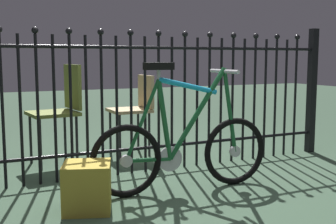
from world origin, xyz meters
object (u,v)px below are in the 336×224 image
chair_olive (62,104)px  display_crate (87,187)px  bicycle (183,147)px  chair_tan (136,105)px

chair_olive → display_crate: bearing=-95.4°
chair_olive → display_crate: (-0.12, -1.29, -0.39)m
bicycle → chair_olive: size_ratio=1.52×
bicycle → chair_olive: 1.34m
chair_olive → chair_tan: bearing=6.8°
chair_tan → display_crate: bearing=-122.2°
bicycle → chair_tan: bicycle is taller
chair_olive → display_crate: size_ratio=2.96×
bicycle → display_crate: 0.76m
bicycle → chair_tan: size_ratio=1.73×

